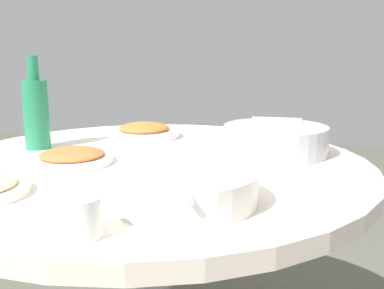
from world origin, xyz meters
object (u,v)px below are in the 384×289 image
at_px(rice_bowl, 275,139).
at_px(soup_bowl, 184,187).
at_px(dish_stirfry, 144,131).
at_px(green_bottle, 36,112).
at_px(round_dining_table, 152,190).
at_px(dish_tofu_braise, 72,157).
at_px(tea_cup_far, 81,217).

relative_size(rice_bowl, soup_bowl, 0.95).
distance_m(dish_stirfry, green_bottle, 0.36).
height_order(round_dining_table, dish_stirfry, dish_stirfry).
xyz_separation_m(round_dining_table, dish_stirfry, (-0.11, 0.31, 0.10)).
distance_m(round_dining_table, dish_stirfry, 0.35).
distance_m(soup_bowl, dish_tofu_braise, 0.43).
height_order(rice_bowl, dish_tofu_braise, rice_bowl).
relative_size(rice_bowl, dish_tofu_braise, 1.39).
relative_size(round_dining_table, green_bottle, 4.25).
distance_m(rice_bowl, dish_tofu_braise, 0.57).
bearing_deg(dish_tofu_braise, soup_bowl, -35.60).
bearing_deg(dish_tofu_braise, green_bottle, 139.56).
height_order(soup_bowl, dish_tofu_braise, soup_bowl).
relative_size(soup_bowl, dish_stirfry, 1.29).
height_order(round_dining_table, green_bottle, green_bottle).
bearing_deg(rice_bowl, dish_stirfry, 158.45).
distance_m(dish_tofu_braise, dish_stirfry, 0.39).
bearing_deg(rice_bowl, tea_cup_far, -115.76).
xyz_separation_m(dish_tofu_braise, dish_stirfry, (0.09, 0.38, 0.00)).
bearing_deg(dish_stirfry, rice_bowl, -21.55).
height_order(soup_bowl, tea_cup_far, tea_cup_far).
bearing_deg(round_dining_table, tea_cup_far, -87.63).
height_order(dish_tofu_braise, tea_cup_far, tea_cup_far).
height_order(rice_bowl, dish_stirfry, rice_bowl).
xyz_separation_m(soup_bowl, green_bottle, (-0.53, 0.40, 0.08)).
xyz_separation_m(dish_tofu_braise, green_bottle, (-0.18, 0.15, 0.10)).
distance_m(dish_stirfry, tea_cup_far, 0.83).
bearing_deg(rice_bowl, green_bottle, -175.92).
xyz_separation_m(rice_bowl, dish_stirfry, (-0.44, 0.17, -0.02)).
relative_size(round_dining_table, rice_bowl, 3.96).
relative_size(dish_stirfry, green_bottle, 0.88).
bearing_deg(rice_bowl, round_dining_table, -157.22).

